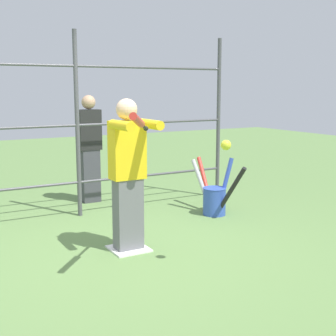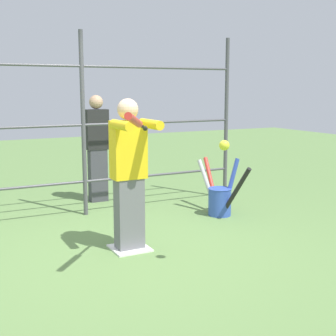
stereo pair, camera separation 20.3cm
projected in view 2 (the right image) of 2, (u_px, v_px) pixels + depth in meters
ground_plane at (130, 249)px, 5.15m from camera, size 24.00×24.00×0.00m
home_plate at (130, 248)px, 5.15m from camera, size 0.40×0.40×0.02m
fence_backstop at (83, 125)px, 6.34m from camera, size 4.72×0.06×2.51m
batter at (129, 170)px, 4.99m from camera, size 0.42×0.55×1.64m
baseball_bat_swinging at (136, 121)px, 4.05m from camera, size 0.50×0.70×0.22m
softball_in_flight at (224, 145)px, 4.28m from camera, size 0.10×0.10×0.10m
bat_bucket at (220, 198)px, 6.50m from camera, size 0.46×1.21×0.79m
bystander_behind_fence at (97, 147)px, 7.20m from camera, size 0.34×0.21×1.65m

